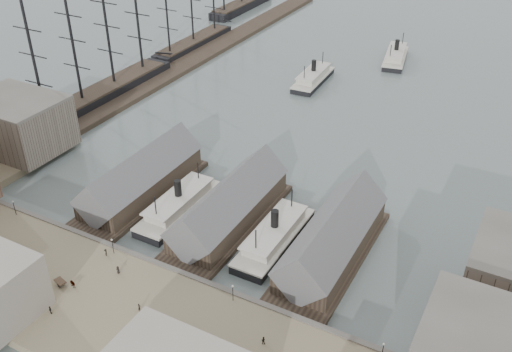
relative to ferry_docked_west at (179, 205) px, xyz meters
The scene contains 26 objects.
ground 19.75m from the ferry_docked_west, 48.49° to the right, with size 900.00×900.00×0.00m, color #53605F.
quay 37.07m from the ferry_docked_west, 69.46° to the right, with size 180.00×30.00×2.00m, color #796C51.
seawall 23.79m from the ferry_docked_west, 56.83° to the right, with size 180.00×1.20×2.30m, color #59544C.
west_wharf 101.51m from the ferry_docked_west, 122.81° to the left, with size 10.00×220.00×1.60m, color #2D231C.
ferry_shed_west 13.39m from the ferry_docked_west, behind, with size 14.00×42.00×12.60m.
ferry_shed_center 13.39m from the ferry_docked_west, ahead, with size 14.00×42.00×12.60m.
ferry_shed_east 39.13m from the ferry_docked_west, ahead, with size 14.00×42.00×12.60m.
warehouse_west_back 57.49m from the ferry_docked_west, behind, with size 26.00×20.00×14.00m, color #60564C.
lamp_post_far_w 38.73m from the ferry_docked_west, 145.87° to the right, with size 0.44×0.44×3.92m.
lamp_post_near_w 21.92m from the ferry_docked_west, 95.27° to the right, with size 0.44×0.44×3.92m.
lamp_post_near_e 35.50m from the ferry_docked_west, 37.76° to the right, with size 0.44×0.44×3.92m.
lamp_post_far_e 61.97m from the ferry_docked_west, 20.50° to the right, with size 0.44×0.44×3.92m.
ferry_docked_west is the anchor object (origin of this frame).
ferry_docked_east 26.00m from the ferry_docked_west, ahead, with size 8.17×27.23×9.72m.
ferry_open_near 90.96m from the ferry_docked_west, 92.68° to the left, with size 9.03×26.22×9.24m.
ferry_open_mid 127.93m from the ferry_docked_west, 82.95° to the left, with size 12.63×27.24×9.37m.
sailing_ship_near 73.94m from the ferry_docked_west, 146.48° to the left, with size 9.89×68.12×40.65m.
sailing_ship_mid 120.58m from the ferry_docked_west, 122.19° to the left, with size 8.30×47.98×34.14m.
sailing_ship_far 179.24m from the ferry_docked_west, 114.86° to the left, with size 8.87×49.29×36.47m.
horse_cart_left 37.83m from the ferry_docked_west, 119.95° to the right, with size 4.83×2.18×1.68m.
horse_cart_center 34.22m from the ferry_docked_west, 95.00° to the right, with size 5.05×2.50×1.69m.
pedestrian_2 23.30m from the ferry_docked_west, 97.24° to the right, with size 1.10×0.64×1.71m, color black.
pedestrian_3 41.28m from the ferry_docked_west, 90.95° to the right, with size 1.05×0.44×1.79m, color black.
pedestrian_4 26.35m from the ferry_docked_west, 83.38° to the right, with size 0.85×0.56×1.75m, color black.
pedestrian_5 35.44m from the ferry_docked_west, 67.19° to the right, with size 0.66×0.48×1.80m, color black.
pedestrian_6 47.72m from the ferry_docked_west, 36.64° to the right, with size 0.80×0.62×1.65m, color black.
Camera 1 is at (58.01, -76.69, 81.52)m, focal length 40.00 mm.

